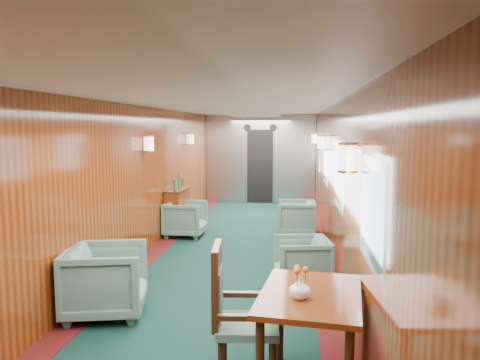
{
  "coord_description": "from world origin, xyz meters",
  "views": [
    {
      "loc": [
        0.95,
        -6.82,
        2.06
      ],
      "look_at": [
        0.0,
        1.19,
        1.15
      ],
      "focal_mm": 35.0,
      "sensor_mm": 36.0,
      "label": 1
    }
  ],
  "objects_px": {
    "armchair_left_far": "(186,219)",
    "credenza": "(178,210)",
    "side_chair": "(234,309)",
    "armchair_right_far": "(296,217)",
    "dining_table": "(310,309)",
    "armchair_right_near": "(302,261)",
    "armchair_left_near": "(106,280)"
  },
  "relations": [
    {
      "from": "dining_table",
      "to": "side_chair",
      "type": "relative_size",
      "value": 1.01
    },
    {
      "from": "credenza",
      "to": "armchair_left_near",
      "type": "relative_size",
      "value": 1.34
    },
    {
      "from": "side_chair",
      "to": "armchair_right_far",
      "type": "xyz_separation_m",
      "value": [
        0.51,
        5.4,
        -0.29
      ]
    },
    {
      "from": "credenza",
      "to": "armchair_right_far",
      "type": "bearing_deg",
      "value": 2.01
    },
    {
      "from": "armchair_left_far",
      "to": "armchair_right_near",
      "type": "height_order",
      "value": "armchair_left_far"
    },
    {
      "from": "armchair_right_far",
      "to": "side_chair",
      "type": "bearing_deg",
      "value": -5.32
    },
    {
      "from": "credenza",
      "to": "armchair_left_far",
      "type": "height_order",
      "value": "credenza"
    },
    {
      "from": "dining_table",
      "to": "side_chair",
      "type": "height_order",
      "value": "side_chair"
    },
    {
      "from": "credenza",
      "to": "side_chair",
      "type": "bearing_deg",
      "value": -71.13
    },
    {
      "from": "side_chair",
      "to": "armchair_right_near",
      "type": "distance_m",
      "value": 2.53
    },
    {
      "from": "credenza",
      "to": "armchair_left_far",
      "type": "distance_m",
      "value": 0.41
    },
    {
      "from": "armchair_left_near",
      "to": "side_chair",
      "type": "bearing_deg",
      "value": -140.14
    },
    {
      "from": "dining_table",
      "to": "credenza",
      "type": "distance_m",
      "value": 5.9
    },
    {
      "from": "armchair_left_far",
      "to": "armchair_right_far",
      "type": "bearing_deg",
      "value": -77.37
    },
    {
      "from": "armchair_left_near",
      "to": "armchair_right_far",
      "type": "xyz_separation_m",
      "value": [
        2.09,
        4.18,
        -0.06
      ]
    },
    {
      "from": "side_chair",
      "to": "armchair_right_far",
      "type": "height_order",
      "value": "side_chair"
    },
    {
      "from": "credenza",
      "to": "armchair_left_near",
      "type": "distance_m",
      "value": 4.11
    },
    {
      "from": "dining_table",
      "to": "armchair_left_near",
      "type": "xyz_separation_m",
      "value": [
        -2.18,
        1.28,
        -0.29
      ]
    },
    {
      "from": "armchair_left_far",
      "to": "armchair_left_near",
      "type": "bearing_deg",
      "value": -178.31
    },
    {
      "from": "armchair_left_far",
      "to": "credenza",
      "type": "bearing_deg",
      "value": 37.71
    },
    {
      "from": "side_chair",
      "to": "credenza",
      "type": "distance_m",
      "value": 5.62
    },
    {
      "from": "dining_table",
      "to": "armchair_right_near",
      "type": "bearing_deg",
      "value": 97.43
    },
    {
      "from": "armchair_left_far",
      "to": "armchair_right_near",
      "type": "distance_m",
      "value": 3.34
    },
    {
      "from": "armchair_right_far",
      "to": "credenza",
      "type": "bearing_deg",
      "value": -87.95
    },
    {
      "from": "dining_table",
      "to": "armchair_right_far",
      "type": "distance_m",
      "value": 5.47
    },
    {
      "from": "credenza",
      "to": "armchair_left_far",
      "type": "xyz_separation_m",
      "value": [
        0.24,
        -0.32,
        -0.11
      ]
    },
    {
      "from": "credenza",
      "to": "armchair_left_near",
      "type": "height_order",
      "value": "credenza"
    },
    {
      "from": "dining_table",
      "to": "armchair_right_near",
      "type": "height_order",
      "value": "dining_table"
    },
    {
      "from": "credenza",
      "to": "armchair_right_far",
      "type": "xyz_separation_m",
      "value": [
        2.32,
        0.08,
        -0.11
      ]
    },
    {
      "from": "armchair_right_near",
      "to": "armchair_right_far",
      "type": "xyz_separation_m",
      "value": [
        -0.07,
        2.95,
        0.01
      ]
    },
    {
      "from": "armchair_left_far",
      "to": "armchair_right_far",
      "type": "distance_m",
      "value": 2.13
    },
    {
      "from": "armchair_left_near",
      "to": "armchair_right_near",
      "type": "xyz_separation_m",
      "value": [
        2.15,
        1.23,
        -0.07
      ]
    }
  ]
}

